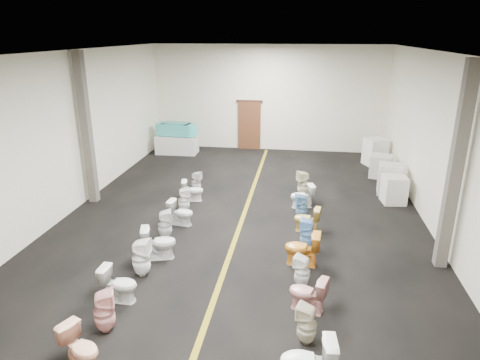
% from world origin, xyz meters
% --- Properties ---
extents(floor, '(16.00, 16.00, 0.00)m').
position_xyz_m(floor, '(0.00, 0.00, 0.00)').
color(floor, black).
rests_on(floor, ground).
extents(ceiling, '(16.00, 16.00, 0.00)m').
position_xyz_m(ceiling, '(0.00, 0.00, 4.50)').
color(ceiling, black).
rests_on(ceiling, ground).
extents(wall_back, '(10.00, 0.00, 10.00)m').
position_xyz_m(wall_back, '(0.00, 8.00, 2.25)').
color(wall_back, silver).
rests_on(wall_back, ground).
extents(wall_left, '(0.00, 16.00, 16.00)m').
position_xyz_m(wall_left, '(-5.00, 0.00, 2.25)').
color(wall_left, silver).
rests_on(wall_left, ground).
extents(wall_right, '(0.00, 16.00, 16.00)m').
position_xyz_m(wall_right, '(5.00, 0.00, 2.25)').
color(wall_right, silver).
rests_on(wall_right, ground).
extents(aisle_stripe, '(0.12, 15.60, 0.01)m').
position_xyz_m(aisle_stripe, '(0.00, 0.00, 0.00)').
color(aisle_stripe, olive).
rests_on(aisle_stripe, floor).
extents(back_door, '(1.00, 0.10, 2.10)m').
position_xyz_m(back_door, '(-0.80, 7.94, 1.05)').
color(back_door, '#562D19').
rests_on(back_door, floor).
extents(door_frame, '(1.15, 0.08, 0.10)m').
position_xyz_m(door_frame, '(-0.80, 7.95, 2.12)').
color(door_frame, '#331C11').
rests_on(door_frame, back_door).
extents(column_left, '(0.25, 0.25, 4.50)m').
position_xyz_m(column_left, '(-4.75, 1.00, 2.25)').
color(column_left, '#59544C').
rests_on(column_left, floor).
extents(column_right, '(0.25, 0.25, 4.50)m').
position_xyz_m(column_right, '(4.75, -1.50, 2.25)').
color(column_right, '#59544C').
rests_on(column_right, floor).
extents(display_table, '(1.75, 0.91, 0.77)m').
position_xyz_m(display_table, '(-3.78, 6.73, 0.38)').
color(display_table, silver).
rests_on(display_table, floor).
extents(bathtub, '(1.85, 0.79, 0.55)m').
position_xyz_m(bathtub, '(-3.78, 6.73, 1.07)').
color(bathtub, '#3EB3B2').
rests_on(bathtub, display_table).
extents(appliance_crate_a, '(0.74, 0.74, 0.85)m').
position_xyz_m(appliance_crate_a, '(4.40, 2.21, 0.42)').
color(appliance_crate_a, silver).
rests_on(appliance_crate_a, floor).
extents(appliance_crate_b, '(0.79, 0.79, 0.98)m').
position_xyz_m(appliance_crate_b, '(4.40, 3.01, 0.49)').
color(appliance_crate_b, silver).
rests_on(appliance_crate_b, floor).
extents(appliance_crate_c, '(0.89, 0.89, 0.81)m').
position_xyz_m(appliance_crate_c, '(4.40, 4.69, 0.40)').
color(appliance_crate_c, beige).
rests_on(appliance_crate_c, floor).
extents(appliance_crate_d, '(0.96, 0.96, 1.05)m').
position_xyz_m(appliance_crate_d, '(4.40, 6.20, 0.53)').
color(appliance_crate_d, white).
rests_on(appliance_crate_d, floor).
extents(toilet_left_2, '(0.79, 0.65, 0.71)m').
position_xyz_m(toilet_left_2, '(-1.66, -5.60, 0.35)').
color(toilet_left_2, '#F9B390').
rests_on(toilet_left_2, floor).
extents(toilet_left_3, '(0.49, 0.49, 0.81)m').
position_xyz_m(toilet_left_3, '(-1.68, -4.76, 0.40)').
color(toilet_left_3, '#EBA4A0').
rests_on(toilet_left_3, floor).
extents(toilet_left_4, '(0.73, 0.43, 0.73)m').
position_xyz_m(toilet_left_4, '(-1.80, -3.86, 0.36)').
color(toilet_left_4, white).
rests_on(toilet_left_4, floor).
extents(toilet_left_5, '(0.40, 0.40, 0.86)m').
position_xyz_m(toilet_left_5, '(-1.70, -2.93, 0.43)').
color(toilet_left_5, white).
rests_on(toilet_left_5, floor).
extents(toilet_left_6, '(0.87, 0.64, 0.79)m').
position_xyz_m(toilet_left_6, '(-1.58, -2.14, 0.39)').
color(toilet_left_6, silver).
rests_on(toilet_left_6, floor).
extents(toilet_left_7, '(0.44, 0.44, 0.77)m').
position_xyz_m(toilet_left_7, '(-1.76, -1.16, 0.38)').
color(toilet_left_7, silver).
rests_on(toilet_left_7, floor).
extents(toilet_left_8, '(0.73, 0.47, 0.70)m').
position_xyz_m(toilet_left_8, '(-1.59, -0.30, 0.35)').
color(toilet_left_8, silver).
rests_on(toilet_left_8, floor).
extents(toilet_left_9, '(0.45, 0.44, 0.74)m').
position_xyz_m(toilet_left_9, '(-1.75, 0.57, 0.37)').
color(toilet_left_9, white).
rests_on(toilet_left_9, floor).
extents(toilet_left_10, '(0.71, 0.49, 0.67)m').
position_xyz_m(toilet_left_10, '(-1.72, 1.46, 0.33)').
color(toilet_left_10, white).
rests_on(toilet_left_10, floor).
extents(toilet_left_11, '(0.39, 0.38, 0.69)m').
position_xyz_m(toilet_left_11, '(-1.80, 2.24, 0.34)').
color(toilet_left_11, silver).
rests_on(toilet_left_11, floor).
extents(toilet_right_2, '(0.42, 0.42, 0.74)m').
position_xyz_m(toilet_right_2, '(1.79, -4.54, 0.37)').
color(toilet_right_2, beige).
rests_on(toilet_right_2, floor).
extents(toilet_right_3, '(0.80, 0.60, 0.72)m').
position_xyz_m(toilet_right_3, '(1.80, -3.63, 0.36)').
color(toilet_right_3, '#CF8D89').
rests_on(toilet_right_3, floor).
extents(toilet_right_4, '(0.42, 0.41, 0.70)m').
position_xyz_m(toilet_right_4, '(1.69, -2.85, 0.35)').
color(toilet_right_4, white).
rests_on(toilet_right_4, floor).
extents(toilet_right_5, '(0.82, 0.51, 0.80)m').
position_xyz_m(toilet_right_5, '(1.67, -1.95, 0.40)').
color(toilet_right_5, orange).
rests_on(toilet_right_5, floor).
extents(toilet_right_6, '(0.38, 0.37, 0.78)m').
position_xyz_m(toilet_right_6, '(1.79, -1.16, 0.39)').
color(toilet_right_6, '#7CB4EB').
rests_on(toilet_right_6, floor).
extents(toilet_right_7, '(0.71, 0.46, 0.68)m').
position_xyz_m(toilet_right_7, '(1.78, -0.21, 0.34)').
color(toilet_right_7, gold).
rests_on(toilet_right_7, floor).
extents(toilet_right_8, '(0.39, 0.39, 0.73)m').
position_xyz_m(toilet_right_8, '(1.63, 0.57, 0.36)').
color(toilet_right_8, '#6CA2CA').
rests_on(toilet_right_8, floor).
extents(toilet_right_9, '(0.78, 0.57, 0.71)m').
position_xyz_m(toilet_right_9, '(1.64, 1.42, 0.35)').
color(toilet_right_9, white).
rests_on(toilet_right_9, floor).
extents(toilet_right_10, '(0.50, 0.50, 0.84)m').
position_xyz_m(toilet_right_10, '(1.66, 2.35, 0.42)').
color(toilet_right_10, beige).
rests_on(toilet_right_10, floor).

